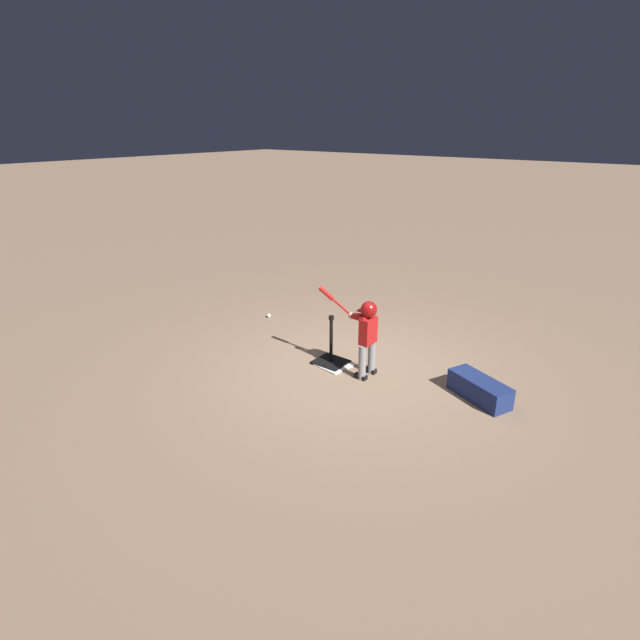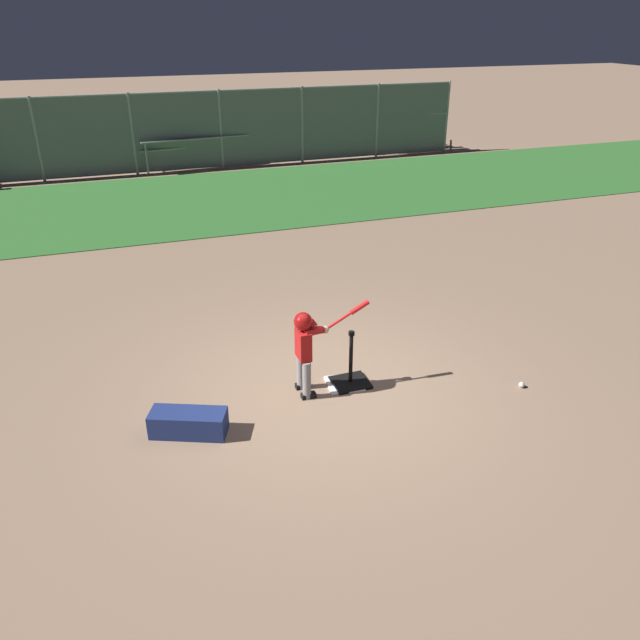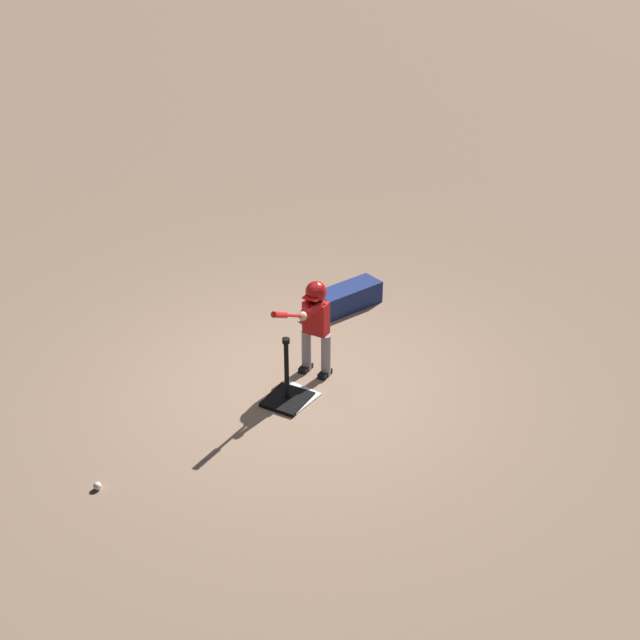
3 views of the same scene
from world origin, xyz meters
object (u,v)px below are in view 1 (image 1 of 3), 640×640
(batting_tee, at_px, (331,357))
(baseball, at_px, (269,316))
(batter_child, at_px, (366,329))
(equipment_bag, at_px, (479,389))

(batting_tee, bearing_deg, baseball, -21.48)
(baseball, bearing_deg, batter_child, 163.10)
(batter_child, xyz_separation_m, equipment_bag, (-1.50, -0.36, -0.56))
(baseball, distance_m, equipment_bag, 4.10)
(baseball, xyz_separation_m, equipment_bag, (-4.08, 0.42, 0.10))
(batter_child, relative_size, equipment_bag, 1.37)
(batter_child, distance_m, baseball, 2.78)
(batting_tee, xyz_separation_m, equipment_bag, (-2.08, -0.37, 0.04))
(batter_child, bearing_deg, batting_tee, 0.23)
(baseball, bearing_deg, batting_tee, 158.52)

